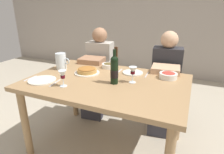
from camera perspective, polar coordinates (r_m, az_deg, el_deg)
The scene contains 20 objects.
ground_plane at distance 2.23m, azimuth -1.47°, elevation -19.53°, with size 8.00×8.00×0.00m, color #B2A893.
back_wall at distance 4.23m, azimuth 14.27°, elevation 19.30°, with size 8.00×0.10×2.80m, color #A3998E.
dining_table at distance 1.87m, azimuth -1.66°, elevation -3.63°, with size 1.50×1.00×0.76m.
wine_bottle at distance 1.72m, azimuth 0.69°, elevation 2.15°, with size 0.07×0.07×0.31m.
water_pitcher at distance 2.21m, azimuth -14.72°, elevation 4.24°, with size 0.17×0.11×0.18m.
baked_tart at distance 2.04m, azimuth -7.39°, elevation 1.86°, with size 0.26×0.26×0.06m.
salad_bowl at distance 1.96m, azimuth 16.23°, elevation 0.55°, with size 0.17×0.17×0.06m.
olive_bowl at distance 2.21m, azimuth -0.97°, elevation 3.48°, with size 0.15×0.15×0.06m.
wine_glass_left_diner at distance 1.72m, azimuth -14.33°, elevation 0.51°, with size 0.07×0.07×0.15m.
wine_glass_right_diner at distance 1.76m, azimuth 6.15°, elevation 1.70°, with size 0.07×0.07×0.15m.
dinner_plate_left_setting at distance 2.04m, azimuth 6.11°, elevation 1.30°, with size 0.21×0.21×0.01m, color silver.
dinner_plate_right_setting at distance 1.94m, azimuth -19.86°, elevation -0.90°, with size 0.26×0.26×0.01m, color silver.
fork_left_setting at distance 2.09m, azimuth 2.19°, elevation 1.75°, with size 0.16×0.01×0.01m, color silver.
knife_left_setting at distance 2.01m, azimuth 10.19°, elevation 0.65°, with size 0.18×0.01×0.01m, color silver.
knife_right_setting at distance 1.84m, azimuth -16.41°, elevation -1.68°, with size 0.18×0.01×0.01m, color silver.
spoon_right_setting at distance 2.04m, azimuth -22.95°, elevation -0.37°, with size 0.16×0.01×0.01m, color silver.
chair_left at distance 2.86m, azimuth -2.44°, elevation 1.29°, with size 0.43×0.43×0.87m.
diner_left at distance 2.62m, azimuth -4.36°, elevation 2.18°, with size 0.37×0.53×1.16m.
chair_right at distance 2.61m, azimuth 15.54°, elevation -1.36°, with size 0.44×0.44×0.87m.
diner_right at distance 2.35m, azimuth 15.38°, elevation -0.65°, with size 0.37×0.53×1.16m.
Camera 1 is at (0.73, -1.55, 1.42)m, focal length 31.07 mm.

